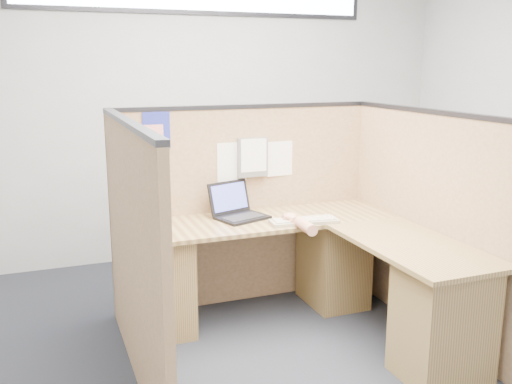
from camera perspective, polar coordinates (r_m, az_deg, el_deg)
name	(u,v)px	position (r m, az deg, el deg)	size (l,w,h in m)	color
floor	(300,355)	(3.80, 4.39, -15.97)	(5.00, 5.00, 0.00)	#1E222A
wall_back	(200,110)	(5.47, -5.61, 8.18)	(5.00, 5.00, 0.00)	#AAADB0
cubicle_partitions	(275,223)	(3.87, 1.87, -3.11)	(2.06, 1.83, 1.53)	#836141
l_desk	(307,278)	(3.95, 5.13, -8.61)	(1.95, 1.75, 0.73)	brown
laptop	(239,209)	(4.16, -1.68, -1.66)	(0.41, 0.43, 0.25)	black
keyboard	(304,221)	(4.02, 4.84, -2.89)	(0.50, 0.22, 0.03)	gray
mouse	(290,220)	(4.00, 3.43, -2.82)	(0.11, 0.07, 0.05)	silver
hand_forearm	(300,223)	(3.88, 4.47, -3.10)	(0.11, 0.40, 0.09)	tan
blue_poster	(156,130)	(4.08, -9.93, 6.08)	(0.19, 0.00, 0.26)	navy
american_flag	(144,138)	(4.05, -11.15, 5.35)	(0.23, 0.01, 0.39)	olive
file_holder	(253,157)	(4.28, -0.34, 3.51)	(0.23, 0.05, 0.29)	slate
paper_left	(232,162)	(4.25, -2.42, 3.02)	(0.23, 0.00, 0.29)	white
paper_right	(280,159)	(4.39, 2.41, 3.35)	(0.21, 0.00, 0.27)	white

